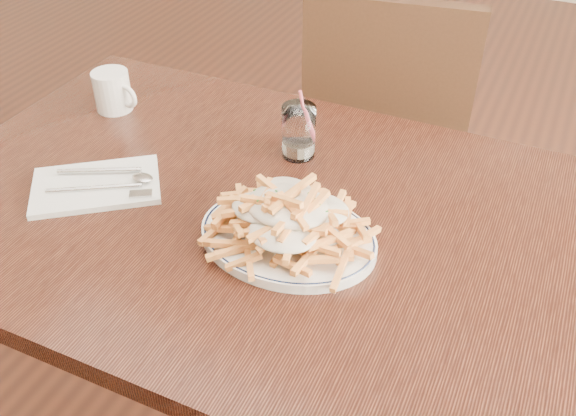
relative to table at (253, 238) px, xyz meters
The scene contains 8 objects.
table is the anchor object (origin of this frame).
chair_far 0.74m from the table, 87.06° to the left, with size 0.48×0.48×0.92m.
fries_plate 0.15m from the table, 33.00° to the right, with size 0.32×0.28×0.02m.
loaded_fries 0.18m from the table, 33.00° to the right, with size 0.29×0.24×0.08m.
napkin 0.30m from the table, 164.96° to the right, with size 0.22×0.15×0.01m, color silver.
cutlery 0.30m from the table, 166.20° to the right, with size 0.20×0.16×0.01m.
water_glass 0.22m from the table, 87.05° to the left, with size 0.06×0.06×0.14m.
coffee_mug 0.48m from the table, 156.97° to the left, with size 0.11×0.08×0.09m.
Camera 1 is at (0.43, -0.78, 1.44)m, focal length 40.00 mm.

